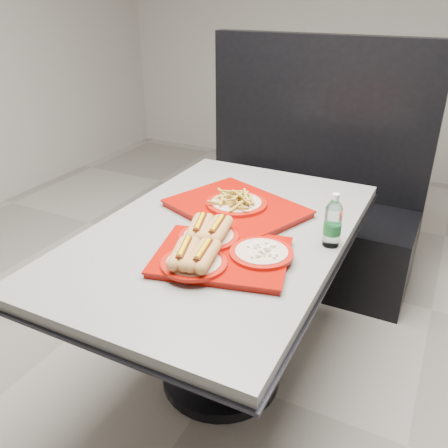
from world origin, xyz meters
The scene contains 6 objects.
ground centered at (0.00, 0.00, 0.00)m, with size 6.00×6.00×0.00m, color gray.
diner_table centered at (0.00, 0.00, 0.58)m, with size 0.92×1.42×0.75m.
booth_bench centered at (0.00, 1.09, 0.40)m, with size 1.30×0.57×1.35m.
tray_near centered at (0.09, -0.20, 0.79)m, with size 0.51×0.44×0.10m.
tray_far centered at (-0.01, 0.17, 0.78)m, with size 0.62×0.55×0.10m.
water_bottle centered at (0.41, 0.06, 0.84)m, with size 0.06×0.06×0.20m.
Camera 1 is at (0.73, -1.42, 1.57)m, focal length 38.00 mm.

